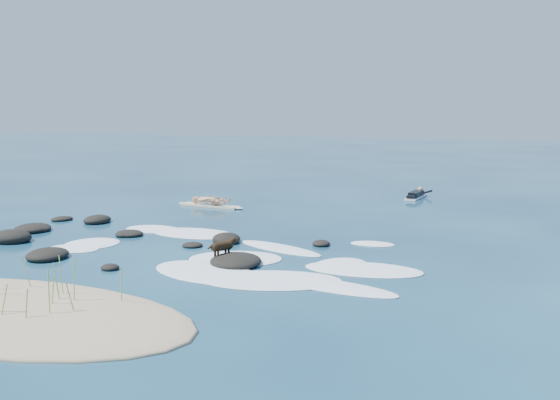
% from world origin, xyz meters
% --- Properties ---
extents(ground, '(160.00, 160.00, 0.00)m').
position_xyz_m(ground, '(0.00, 0.00, 0.00)').
color(ground, '#0A2642').
rests_on(ground, ground).
extents(sand_dune, '(9.00, 4.40, 0.60)m').
position_xyz_m(sand_dune, '(0.00, -8.20, 0.00)').
color(sand_dune, '#9E8966').
rests_on(sand_dune, ground).
extents(dune_grass, '(4.06, 1.93, 1.23)m').
position_xyz_m(dune_grass, '(0.24, -8.05, 0.61)').
color(dune_grass, '#88AC53').
rests_on(dune_grass, ground).
extents(reef_rocks, '(12.06, 7.44, 0.53)m').
position_xyz_m(reef_rocks, '(-3.29, -1.90, 0.09)').
color(reef_rocks, black).
rests_on(reef_rocks, ground).
extents(breaking_foam, '(11.64, 7.24, 0.12)m').
position_xyz_m(breaking_foam, '(2.39, -1.91, 0.01)').
color(breaking_foam, white).
rests_on(breaking_foam, ground).
extents(standing_surfer_rig, '(3.49, 0.90, 1.98)m').
position_xyz_m(standing_surfer_rig, '(-3.26, 6.59, 0.78)').
color(standing_surfer_rig, beige).
rests_on(standing_surfer_rig, ground).
extents(paddling_surfer_rig, '(1.21, 2.69, 0.47)m').
position_xyz_m(paddling_surfer_rig, '(4.77, 13.01, 0.16)').
color(paddling_surfer_rig, white).
rests_on(paddling_surfer_rig, ground).
extents(dog, '(0.57, 1.03, 0.70)m').
position_xyz_m(dog, '(2.09, -2.33, 0.46)').
color(dog, black).
rests_on(dog, ground).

